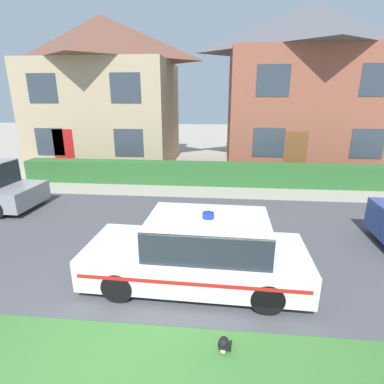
{
  "coord_description": "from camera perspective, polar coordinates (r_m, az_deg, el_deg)",
  "views": [
    {
      "loc": [
        1.48,
        -2.9,
        3.5
      ],
      "look_at": [
        0.74,
        4.86,
        1.05
      ],
      "focal_mm": 28.0,
      "sensor_mm": 36.0,
      "label": 1
    }
  ],
  "objects": [
    {
      "name": "road_strip",
      "position": [
        8.07,
        -5.71,
        -8.29
      ],
      "size": [
        28.0,
        6.5,
        0.01
      ],
      "primitive_type": "cube",
      "color": "#4C4C51",
      "rests_on": "ground"
    },
    {
      "name": "ground_plane",
      "position": [
        4.78,
        -16.9,
        -30.54
      ],
      "size": [
        80.0,
        80.0,
        0.0
      ],
      "primitive_type": "plane",
      "color": "#A89E8E"
    },
    {
      "name": "garden_hedge",
      "position": [
        12.66,
        3.39,
        3.52
      ],
      "size": [
        15.97,
        0.81,
        0.92
      ],
      "primitive_type": "cube",
      "color": "#2D662D",
      "rests_on": "ground"
    },
    {
      "name": "cat",
      "position": [
        4.83,
        6.06,
        -26.94
      ],
      "size": [
        0.22,
        0.34,
        0.31
      ],
      "rotation": [
        0.0,
        0.0,
        4.61
      ],
      "color": "black",
      "rests_on": "ground"
    },
    {
      "name": "police_car",
      "position": [
        5.88,
        1.39,
        -11.33
      ],
      "size": [
        4.25,
        1.81,
        1.48
      ],
      "rotation": [
        0.0,
        0.0,
        3.11
      ],
      "color": "black",
      "rests_on": "road_strip"
    },
    {
      "name": "house_right",
      "position": [
        17.14,
        20.89,
        17.98
      ],
      "size": [
        8.08,
        6.0,
        7.81
      ],
      "color": "#93513D",
      "rests_on": "ground"
    },
    {
      "name": "house_left",
      "position": [
        17.66,
        -16.05,
        17.94
      ],
      "size": [
        7.44,
        5.81,
        7.54
      ],
      "color": "tan",
      "rests_on": "ground"
    }
  ]
}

